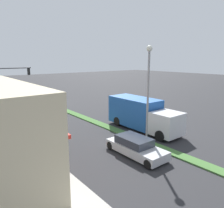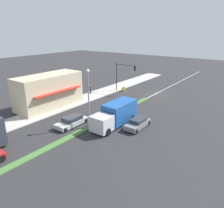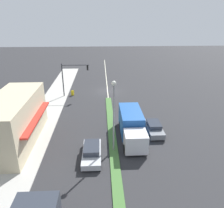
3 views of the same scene
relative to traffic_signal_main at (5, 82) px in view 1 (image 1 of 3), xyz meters
name	(u,v)px [view 1 (image 1 of 3)]	position (x,y,z in m)	size (l,w,h in m)	color
ground_plane	(135,138)	(-6.12, 15.33, -3.90)	(160.00, 160.00, 0.00)	#2B2B2D
sidewalk_right	(27,175)	(2.88, 15.83, -3.84)	(4.00, 73.00, 0.12)	#B2AFA8
lane_marking_center	(48,104)	(-6.12, -2.67, -3.90)	(0.16, 60.00, 0.01)	beige
traffic_signal_main	(5,82)	(0.00, 0.00, 0.00)	(4.59, 0.34, 5.60)	#333338
street_lamp	(148,83)	(-6.12, 16.62, 0.88)	(0.44, 0.44, 7.37)	gray
warning_aframe_sign	(7,110)	(0.05, -0.51, -3.47)	(0.45, 0.53, 0.84)	yellow
delivery_truck	(141,114)	(-8.32, 13.91, -2.43)	(2.44, 7.50, 2.87)	silver
sedan_silver	(136,147)	(-3.92, 17.62, -3.30)	(1.81, 4.48, 1.25)	#B7BABF
suv_grey	(154,116)	(-11.12, 13.10, -3.29)	(1.72, 4.03, 1.26)	slate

